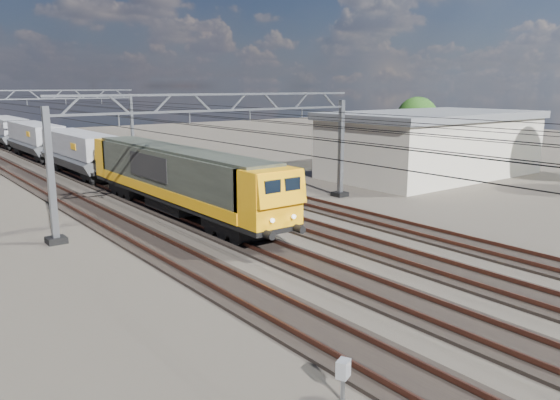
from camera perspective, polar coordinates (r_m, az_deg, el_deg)
ground at (r=29.20m, az=-1.84°, el=-3.08°), size 160.00×160.00×0.00m
track_outer_west at (r=26.27m, az=-12.57°, el=-4.91°), size 2.60×140.00×0.30m
track_loco at (r=28.10m, az=-5.17°, el=-3.57°), size 2.60×140.00×0.30m
track_inner_east at (r=30.35m, az=1.23°, el=-2.36°), size 2.60×140.00×0.30m
track_outer_east at (r=32.93m, az=6.67°, el=-1.31°), size 2.60×140.00×0.30m
catenary_gantry_mid at (r=31.76m, az=-6.12°, el=5.24°), size 19.90×0.90×7.11m
catenary_gantry_far at (r=65.15m, az=-23.05°, el=7.72°), size 19.90×0.90×7.11m
overhead_wires at (r=35.08m, az=-9.64°, el=8.79°), size 12.03×140.00×0.53m
locomotive at (r=32.59m, az=-10.73°, el=2.47°), size 2.76×21.10×3.62m
hopper_wagon_lead at (r=48.93m, az=-20.20°, el=4.91°), size 3.38×13.00×3.25m
hopper_wagon_mid at (r=62.57m, az=-24.16°, el=5.96°), size 3.38×13.00×3.25m
hopper_wagon_third at (r=76.41m, az=-26.71°, el=6.62°), size 3.38×13.00×3.25m
trackside_cabinet at (r=13.83m, az=6.62°, el=-17.28°), size 0.44×0.39×1.07m
industrial_shed at (r=48.34m, az=15.52°, el=5.72°), size 18.60×10.60×5.40m
tree_far at (r=59.54m, az=14.47°, el=8.16°), size 4.87×4.47×6.43m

